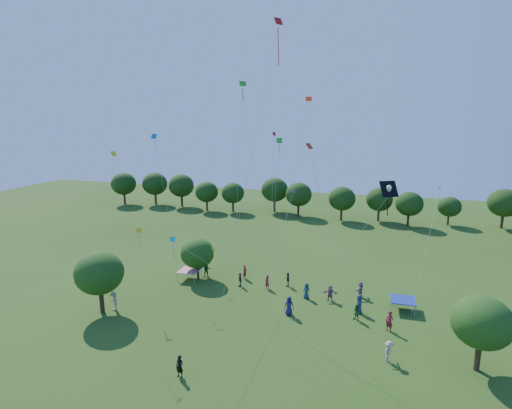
# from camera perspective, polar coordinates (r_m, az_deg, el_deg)

# --- Properties ---
(near_tree_west) EXTENTS (4.45, 4.45, 5.94)m
(near_tree_west) POSITION_cam_1_polar(r_m,az_deg,el_deg) (40.13, -21.49, -9.09)
(near_tree_west) COLOR #422B19
(near_tree_west) RESTS_ON ground
(near_tree_north) EXTENTS (3.79, 3.79, 4.74)m
(near_tree_north) POSITION_cam_1_polar(r_m,az_deg,el_deg) (45.81, -8.38, -6.89)
(near_tree_north) COLOR #422B19
(near_tree_north) RESTS_ON ground
(near_tree_east) EXTENTS (4.20, 4.20, 5.67)m
(near_tree_east) POSITION_cam_1_polar(r_m,az_deg,el_deg) (33.58, 29.59, -14.44)
(near_tree_east) COLOR #422B19
(near_tree_east) RESTS_ON ground
(treeline) EXTENTS (88.01, 8.77, 6.77)m
(treeline) POSITION_cam_1_polar(r_m,az_deg,el_deg) (74.24, 7.67, 1.40)
(treeline) COLOR #422B19
(treeline) RESTS_ON ground
(tent_red_stripe) EXTENTS (2.20, 2.20, 1.10)m
(tent_red_stripe) POSITION_cam_1_polar(r_m,az_deg,el_deg) (46.42, -9.51, -9.29)
(tent_red_stripe) COLOR red
(tent_red_stripe) RESTS_ON ground
(tent_blue) EXTENTS (2.20, 2.20, 1.10)m
(tent_blue) POSITION_cam_1_polar(r_m,az_deg,el_deg) (41.41, 20.28, -12.66)
(tent_blue) COLOR navy
(tent_blue) RESTS_ON ground
(man_in_black) EXTENTS (0.66, 0.47, 1.64)m
(man_in_black) POSITION_cam_1_polar(r_m,az_deg,el_deg) (30.82, -10.85, -21.77)
(man_in_black) COLOR black
(man_in_black) RESTS_ON ground
(crowd_person_0) EXTENTS (1.01, 0.74, 1.84)m
(crowd_person_0) POSITION_cam_1_polar(r_m,az_deg,el_deg) (38.28, 4.74, -14.21)
(crowd_person_0) COLOR #1C1A4E
(crowd_person_0) RESTS_ON ground
(crowd_person_1) EXTENTS (0.81, 0.73, 1.84)m
(crowd_person_1) POSITION_cam_1_polar(r_m,az_deg,el_deg) (37.39, 18.53, -15.53)
(crowd_person_1) COLOR maroon
(crowd_person_1) RESTS_ON ground
(crowd_person_2) EXTENTS (0.98, 0.87, 1.75)m
(crowd_person_2) POSITION_cam_1_polar(r_m,az_deg,el_deg) (46.80, -7.03, -9.24)
(crowd_person_2) COLOR #22502A
(crowd_person_2) RESTS_ON ground
(crowd_person_3) EXTENTS (0.87, 1.20, 1.67)m
(crowd_person_3) POSITION_cam_1_polar(r_m,az_deg,el_deg) (33.36, 18.43, -19.31)
(crowd_person_3) COLOR #AB9B89
(crowd_person_3) RESTS_ON ground
(crowd_person_4) EXTENTS (0.80, 1.01, 1.56)m
(crowd_person_4) POSITION_cam_1_polar(r_m,az_deg,el_deg) (44.08, -2.28, -10.67)
(crowd_person_4) COLOR #3E3832
(crowd_person_4) RESTS_ON ground
(crowd_person_5) EXTENTS (1.55, 0.63, 1.63)m
(crowd_person_5) POSITION_cam_1_polar(r_m,az_deg,el_deg) (41.54, 10.54, -12.33)
(crowd_person_5) COLOR #834C6D
(crowd_person_5) RESTS_ON ground
(crowd_person_6) EXTENTS (0.91, 0.71, 1.63)m
(crowd_person_6) POSITION_cam_1_polar(r_m,az_deg,el_deg) (41.66, 7.22, -12.13)
(crowd_person_6) COLOR navy
(crowd_person_6) RESTS_ON ground
(crowd_person_7) EXTENTS (0.61, 0.70, 1.58)m
(crowd_person_7) POSITION_cam_1_polar(r_m,az_deg,el_deg) (43.48, 1.60, -11.00)
(crowd_person_7) COLOR maroon
(crowd_person_7) RESTS_ON ground
(crowd_person_8) EXTENTS (0.85, 0.75, 1.53)m
(crowd_person_8) POSITION_cam_1_polar(r_m,az_deg,el_deg) (38.38, 14.18, -14.75)
(crowd_person_8) COLOR #255828
(crowd_person_8) RESTS_ON ground
(crowd_person_9) EXTENTS (1.26, 1.09, 1.79)m
(crowd_person_9) POSITION_cam_1_polar(r_m,az_deg,el_deg) (41.36, -19.61, -12.86)
(crowd_person_9) COLOR #B4B190
(crowd_person_9) RESTS_ON ground
(crowd_person_10) EXTENTS (0.68, 1.02, 1.59)m
(crowd_person_10) POSITION_cam_1_polar(r_m,az_deg,el_deg) (44.19, 4.58, -10.62)
(crowd_person_10) COLOR #3F3433
(crowd_person_10) RESTS_ON ground
(crowd_person_11) EXTENTS (1.09, 1.64, 1.66)m
(crowd_person_11) POSITION_cam_1_polar(r_m,az_deg,el_deg) (42.95, 14.68, -11.66)
(crowd_person_11) COLOR #93557F
(crowd_person_11) RESTS_ON ground
(crowd_person_12) EXTENTS (0.60, 0.96, 1.82)m
(crowd_person_12) POSITION_cam_1_polar(r_m,az_deg,el_deg) (39.71, 14.52, -13.57)
(crowd_person_12) COLOR navy
(crowd_person_12) RESTS_ON ground
(crowd_person_13) EXTENTS (0.56, 0.71, 1.66)m
(crowd_person_13) POSITION_cam_1_polar(r_m,az_deg,el_deg) (45.96, -1.60, -9.61)
(crowd_person_13) COLOR maroon
(crowd_person_13) RESTS_ON ground
(pirate_kite) EXTENTS (7.45, 1.36, 12.36)m
(pirate_kite) POSITION_cam_1_polar(r_m,az_deg,el_deg) (29.21, 18.18, 1.74)
(pirate_kite) COLOR black
(red_high_kite) EXTENTS (4.66, 3.60, 24.65)m
(red_high_kite) POSITION_cam_1_polar(r_m,az_deg,el_deg) (34.57, 1.53, 16.76)
(red_high_kite) COLOR red
(small_kite_0) EXTENTS (4.17, 0.60, 14.97)m
(small_kite_0) POSITION_cam_1_polar(r_m,az_deg,el_deg) (28.23, 9.35, 0.75)
(small_kite_0) COLOR red
(small_kite_1) EXTENTS (2.79, 4.75, 18.83)m
(small_kite_1) POSITION_cam_1_polar(r_m,az_deg,el_deg) (42.36, 6.46, 9.26)
(small_kite_1) COLOR #FF300D
(small_kite_2) EXTENTS (0.71, 1.35, 13.73)m
(small_kite_2) POSITION_cam_1_polar(r_m,az_deg,el_deg) (38.61, -19.68, 2.27)
(small_kite_2) COLOR yellow
(small_kite_3) EXTENTS (1.92, 1.44, 19.83)m
(small_kite_3) POSITION_cam_1_polar(r_m,az_deg,el_deg) (36.82, -2.25, 9.98)
(small_kite_3) COLOR #1D991B
(small_kite_4) EXTENTS (4.38, 3.21, 14.87)m
(small_kite_4) POSITION_cam_1_polar(r_m,az_deg,el_deg) (46.72, -13.74, 5.98)
(small_kite_4) COLOR #1162B2
(small_kite_5) EXTENTS (1.46, 6.46, 8.65)m
(small_kite_5) POSITION_cam_1_polar(r_m,az_deg,el_deg) (44.83, 4.63, -0.77)
(small_kite_5) COLOR #8F177A
(small_kite_6) EXTENTS (2.66, 7.82, 10.05)m
(small_kite_6) POSITION_cam_1_polar(r_m,az_deg,el_deg) (41.81, 24.05, -1.41)
(small_kite_6) COLOR white
(small_kite_7) EXTENTS (6.04, 7.43, 7.93)m
(small_kite_7) POSITION_cam_1_polar(r_m,az_deg,el_deg) (32.13, -8.15, -7.69)
(small_kite_7) COLOR #0BABA8
(small_kite_8) EXTENTS (0.33, 1.54, 15.45)m
(small_kite_8) POSITION_cam_1_polar(r_m,az_deg,el_deg) (35.33, 2.31, 1.24)
(small_kite_8) COLOR red
(small_kite_9) EXTENTS (2.49, 2.43, 6.36)m
(small_kite_9) POSITION_cam_1_polar(r_m,az_deg,el_deg) (39.86, -16.93, -5.16)
(small_kite_9) COLOR yellow
(small_kite_10) EXTENTS (2.11, 3.34, 3.23)m
(small_kite_10) POSITION_cam_1_polar(r_m,az_deg,el_deg) (43.32, -5.60, -6.81)
(small_kite_10) COLOR yellow
(small_kite_11) EXTENTS (0.98, 1.67, 14.95)m
(small_kite_11) POSITION_cam_1_polar(r_m,az_deg,el_deg) (35.31, 2.94, 3.64)
(small_kite_11) COLOR #1E9F1C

